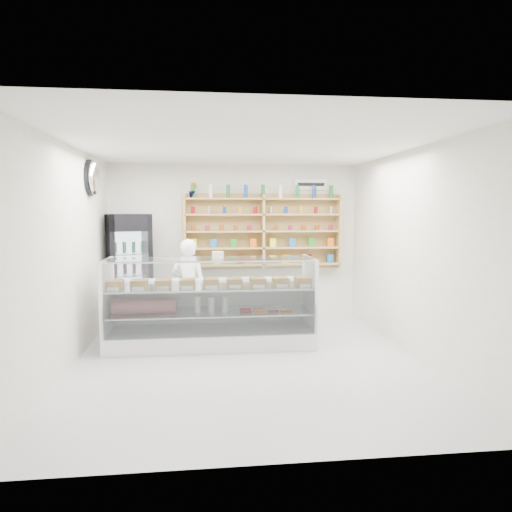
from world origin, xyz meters
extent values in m
plane|color=#B5B5BB|center=(0.00, 0.00, 0.00)|extent=(5.00, 5.00, 0.00)
plane|color=white|center=(0.00, 0.00, 2.80)|extent=(5.00, 5.00, 0.00)
plane|color=silver|center=(0.00, 2.50, 1.40)|extent=(4.50, 0.00, 4.50)
plane|color=silver|center=(0.00, -2.50, 1.40)|extent=(4.50, 0.00, 4.50)
plane|color=silver|center=(-2.25, 0.00, 1.40)|extent=(0.00, 5.00, 5.00)
plane|color=silver|center=(2.25, 0.00, 1.40)|extent=(0.00, 5.00, 5.00)
cube|color=white|center=(-0.47, 0.71, 0.12)|extent=(2.97, 0.84, 0.25)
cube|color=white|center=(-0.47, 1.10, 0.56)|extent=(2.97, 0.05, 0.62)
cube|color=silver|center=(-0.47, 0.71, 0.51)|extent=(2.85, 0.74, 0.02)
cube|color=silver|center=(-0.47, 0.71, 0.87)|extent=(2.91, 0.77, 0.02)
cube|color=silver|center=(-0.47, 0.30, 0.77)|extent=(2.91, 0.12, 1.04)
cube|color=silver|center=(-0.47, 0.66, 1.29)|extent=(2.91, 0.59, 0.01)
imported|color=white|center=(-0.81, 1.43, 0.76)|extent=(0.63, 0.49, 1.53)
cube|color=black|center=(-1.85, 2.14, 0.96)|extent=(0.87, 0.86, 1.91)
cube|color=#2D0432|center=(-1.95, 1.84, 1.77)|extent=(0.65, 0.25, 0.27)
cube|color=silver|center=(-1.96, 1.83, 0.87)|extent=(0.55, 0.20, 1.51)
cube|color=tan|center=(-0.90, 2.34, 1.59)|extent=(0.04, 0.28, 1.33)
cube|color=tan|center=(0.50, 2.34, 1.59)|extent=(0.04, 0.28, 1.33)
cube|color=tan|center=(1.90, 2.34, 1.59)|extent=(0.04, 0.28, 1.33)
cube|color=tan|center=(0.50, 2.34, 1.00)|extent=(2.80, 0.28, 0.03)
cube|color=tan|center=(0.50, 2.34, 1.30)|extent=(2.80, 0.28, 0.03)
cube|color=tan|center=(0.50, 2.34, 1.60)|extent=(2.80, 0.28, 0.03)
cube|color=tan|center=(0.50, 2.34, 1.90)|extent=(2.80, 0.28, 0.03)
cube|color=tan|center=(0.50, 2.34, 2.18)|extent=(2.80, 0.28, 0.03)
imported|color=#1E6626|center=(-0.75, 2.34, 2.33)|extent=(0.18, 0.16, 0.27)
ellipsoid|color=silver|center=(-2.17, 1.20, 2.45)|extent=(0.15, 0.50, 0.50)
cube|color=white|center=(1.40, 2.47, 2.45)|extent=(0.62, 0.03, 0.20)
camera|label=1|loc=(-0.55, -5.83, 1.97)|focal=32.00mm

